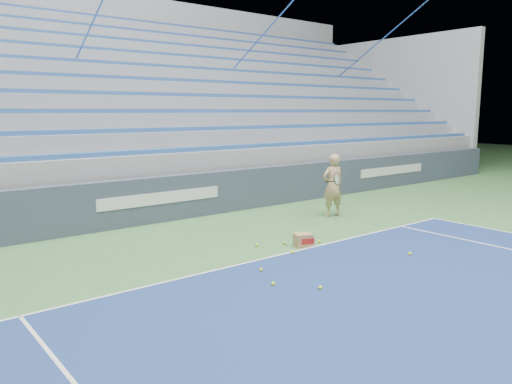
# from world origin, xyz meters

# --- Properties ---
(sponsor_barrier) EXTENTS (30.00, 0.32, 1.10)m
(sponsor_barrier) POSITION_xyz_m (0.00, 15.88, 0.55)
(sponsor_barrier) COLOR #394357
(sponsor_barrier) RESTS_ON ground
(bleachers) EXTENTS (31.00, 9.15, 7.30)m
(bleachers) POSITION_xyz_m (0.00, 21.60, 2.36)
(bleachers) COLOR #95989D
(bleachers) RESTS_ON ground
(tennis_player) EXTENTS (0.93, 0.86, 1.59)m
(tennis_player) POSITION_xyz_m (3.76, 13.71, 0.80)
(tennis_player) COLOR tan
(tennis_player) RESTS_ON ground
(ball_box) EXTENTS (0.41, 0.37, 0.26)m
(ball_box) POSITION_xyz_m (1.16, 12.08, 0.13)
(ball_box) COLOR #AC8053
(ball_box) RESTS_ON ground
(tennis_ball_0) EXTENTS (0.07, 0.07, 0.07)m
(tennis_ball_0) POSITION_xyz_m (0.97, 12.40, 0.03)
(tennis_ball_0) COLOR #DBF131
(tennis_ball_0) RESTS_ON ground
(tennis_ball_1) EXTENTS (0.07, 0.07, 0.07)m
(tennis_ball_1) POSITION_xyz_m (-0.49, 11.37, 0.03)
(tennis_ball_1) COLOR #DBF131
(tennis_ball_1) RESTS_ON ground
(tennis_ball_2) EXTENTS (0.07, 0.07, 0.07)m
(tennis_ball_2) POSITION_xyz_m (-0.77, 10.72, 0.03)
(tennis_ball_2) COLOR #DBF131
(tennis_ball_2) RESTS_ON ground
(tennis_ball_3) EXTENTS (0.07, 0.07, 0.07)m
(tennis_ball_3) POSITION_xyz_m (-0.33, 10.15, 0.03)
(tennis_ball_3) COLOR #DBF131
(tennis_ball_3) RESTS_ON ground
(tennis_ball_4) EXTENTS (0.07, 0.07, 0.07)m
(tennis_ball_4) POSITION_xyz_m (0.43, 12.64, 0.03)
(tennis_ball_4) COLOR #DBF131
(tennis_ball_4) RESTS_ON ground
(tennis_ball_5) EXTENTS (0.07, 0.07, 0.07)m
(tennis_ball_5) POSITION_xyz_m (2.27, 10.38, 0.03)
(tennis_ball_5) COLOR #DBF131
(tennis_ball_5) RESTS_ON ground
(tennis_ball_6) EXTENTS (0.07, 0.07, 0.07)m
(tennis_ball_6) POSITION_xyz_m (1.60, 12.05, 0.03)
(tennis_ball_6) COLOR #DBF131
(tennis_ball_6) RESTS_ON ground
(tennis_ball_7) EXTENTS (0.07, 0.07, 0.07)m
(tennis_ball_7) POSITION_xyz_m (0.62, 11.80, 0.03)
(tennis_ball_7) COLOR #DBF131
(tennis_ball_7) RESTS_ON ground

